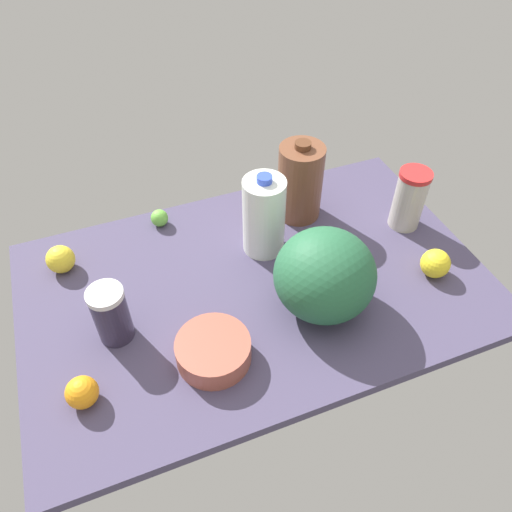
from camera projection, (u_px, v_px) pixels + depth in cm
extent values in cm
cube|color=#47405D|center=(256.00, 286.00, 131.99)|extent=(120.00, 76.00, 3.00)
cylinder|color=white|center=(264.00, 216.00, 132.25)|extent=(11.38, 11.38, 22.63)
cylinder|color=blue|center=(264.00, 179.00, 123.51)|extent=(3.98, 3.98, 1.80)
cylinder|color=#302A41|center=(112.00, 316.00, 114.36)|extent=(8.14, 8.14, 14.10)
cylinder|color=silver|center=(104.00, 295.00, 108.82)|extent=(8.38, 8.38, 1.40)
cylinder|color=brown|center=(300.00, 182.00, 142.46)|extent=(12.89, 12.89, 22.81)
cylinder|color=#59331E|center=(303.00, 145.00, 133.66)|extent=(4.51, 4.51, 1.80)
cylinder|color=#A95543|center=(213.00, 351.00, 112.72)|extent=(17.20, 17.20, 5.87)
cylinder|color=beige|center=(409.00, 201.00, 141.09)|extent=(8.75, 8.75, 16.98)
cylinder|color=red|center=(416.00, 175.00, 134.52)|extent=(9.01, 9.01, 1.40)
ellipsoid|color=#26623E|center=(325.00, 275.00, 117.81)|extent=(24.42, 24.42, 22.20)
sphere|color=yellow|center=(435.00, 263.00, 130.45)|extent=(7.72, 7.72, 7.72)
sphere|color=orange|center=(82.00, 392.00, 104.80)|extent=(7.02, 7.02, 7.02)
sphere|color=yellow|center=(61.00, 259.00, 131.69)|extent=(7.47, 7.47, 7.47)
sphere|color=#69B941|center=(159.00, 218.00, 145.06)|extent=(5.03, 5.03, 5.03)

